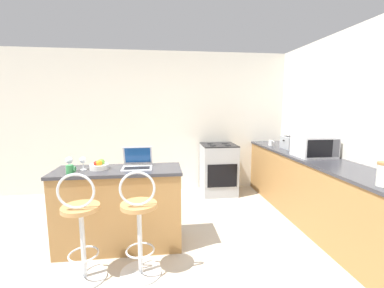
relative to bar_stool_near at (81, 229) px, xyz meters
name	(u,v)px	position (x,y,z in m)	size (l,w,h in m)	color
ground_plane	(165,287)	(0.75, -0.21, -0.50)	(20.00, 20.00, 0.00)	#ADA393
wall_back	(161,123)	(0.75, 2.55, 0.80)	(12.00, 0.06, 2.60)	silver
breakfast_bar	(120,208)	(0.26, 0.55, -0.04)	(1.40, 0.52, 0.92)	#9E703D
counter_right	(312,189)	(2.84, 0.91, -0.04)	(0.63, 3.26, 0.92)	#9E703D
bar_stool_near	(81,229)	(0.00, 0.00, 0.00)	(0.40, 0.40, 1.05)	silver
bar_stool_far	(139,226)	(0.52, 0.00, 0.00)	(0.40, 0.40, 1.05)	silver
laptop	(137,162)	(0.47, 0.60, 0.48)	(0.33, 0.31, 0.23)	silver
microwave	(314,146)	(2.84, 0.94, 0.57)	(0.50, 0.40, 0.29)	silver
toaster	(291,143)	(2.84, 1.59, 0.52)	(0.25, 0.31, 0.20)	#9EA3A8
stove_range	(218,169)	(1.79, 2.20, -0.04)	(0.62, 0.61, 0.93)	#9EA3A8
wine_glass_tall	(83,161)	(-0.11, 0.57, 0.52)	(0.07, 0.07, 0.14)	silver
mug_red	(288,141)	(3.07, 2.11, 0.47)	(0.09, 0.07, 0.09)	red
fruit_bowl	(99,166)	(0.06, 0.56, 0.46)	(0.20, 0.20, 0.11)	silver
storage_jar	(384,174)	(2.66, -0.37, 0.53)	(0.11, 0.11, 0.21)	silver
mug_green	(70,170)	(-0.19, 0.38, 0.47)	(0.09, 0.07, 0.10)	#338447
mug_white	(271,143)	(2.68, 1.95, 0.47)	(0.09, 0.08, 0.09)	white
wine_glass_short	(69,161)	(-0.23, 0.49, 0.54)	(0.07, 0.07, 0.16)	silver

